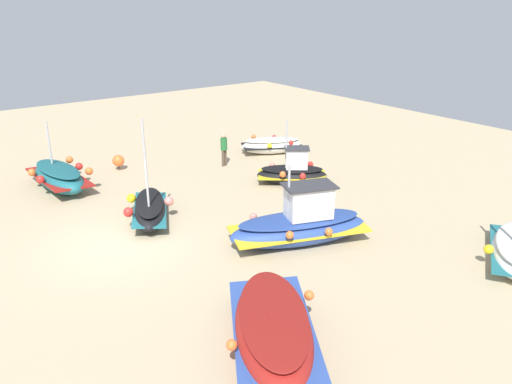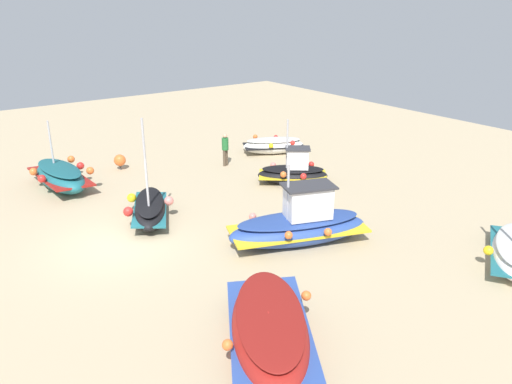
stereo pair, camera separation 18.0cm
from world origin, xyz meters
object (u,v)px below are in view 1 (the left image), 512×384
(fishing_boat_0, at_px, (293,172))
(fishing_boat_2, at_px, (59,177))
(fishing_boat_5, at_px, (272,145))
(mooring_buoy_0, at_px, (118,161))
(person_walking, at_px, (224,147))
(fishing_boat_3, at_px, (300,225))
(fishing_boat_1, at_px, (273,328))
(fishing_boat_4, at_px, (150,209))

(fishing_boat_0, xyz_separation_m, fishing_boat_2, (5.33, 8.46, 0.03))
(fishing_boat_5, distance_m, mooring_buoy_0, 7.86)
(fishing_boat_0, height_order, fishing_boat_2, fishing_boat_0)
(person_walking, bearing_deg, mooring_buoy_0, -136.94)
(person_walking, relative_size, mooring_buoy_0, 2.15)
(fishing_boat_0, relative_size, mooring_buoy_0, 4.28)
(fishing_boat_3, bearing_deg, fishing_boat_0, 71.87)
(person_walking, bearing_deg, fishing_boat_2, -119.47)
(fishing_boat_1, bearing_deg, fishing_boat_2, 34.57)
(fishing_boat_1, height_order, person_walking, person_walking)
(fishing_boat_5, bearing_deg, fishing_boat_1, 77.95)
(fishing_boat_1, relative_size, fishing_boat_5, 1.37)
(mooring_buoy_0, bearing_deg, fishing_boat_0, -138.91)
(fishing_boat_2, relative_size, mooring_buoy_0, 5.36)
(fishing_boat_2, height_order, fishing_boat_4, fishing_boat_4)
(fishing_boat_3, xyz_separation_m, fishing_boat_5, (8.77, -5.71, -0.22))
(fishing_boat_0, height_order, fishing_boat_1, fishing_boat_0)
(fishing_boat_4, distance_m, person_walking, 6.88)
(fishing_boat_4, distance_m, mooring_buoy_0, 6.34)
(fishing_boat_1, bearing_deg, fishing_boat_0, -11.27)
(fishing_boat_4, bearing_deg, fishing_boat_5, -38.52)
(fishing_boat_3, distance_m, fishing_boat_4, 5.66)
(fishing_boat_0, bearing_deg, fishing_boat_5, 100.75)
(fishing_boat_0, bearing_deg, fishing_boat_4, -142.64)
(fishing_boat_0, xyz_separation_m, mooring_buoy_0, (6.25, 5.45, -0.05))
(fishing_boat_3, relative_size, fishing_boat_5, 1.44)
(fishing_boat_3, relative_size, fishing_boat_4, 1.26)
(person_walking, bearing_deg, fishing_boat_3, -34.70)
(fishing_boat_5, distance_m, person_walking, 3.25)
(fishing_boat_0, distance_m, fishing_boat_3, 5.84)
(fishing_boat_4, bearing_deg, fishing_boat_2, 44.34)
(fishing_boat_3, relative_size, mooring_buoy_0, 6.69)
(fishing_boat_3, bearing_deg, mooring_buoy_0, 119.51)
(fishing_boat_0, xyz_separation_m, person_walking, (3.84, 1.07, 0.41))
(fishing_boat_2, bearing_deg, fishing_boat_4, 14.34)
(fishing_boat_0, height_order, mooring_buoy_0, fishing_boat_0)
(fishing_boat_2, height_order, fishing_boat_3, fishing_boat_2)
(fishing_boat_4, xyz_separation_m, fishing_boat_5, (4.10, -8.92, -0.01))
(fishing_boat_1, bearing_deg, fishing_boat_3, -16.30)
(fishing_boat_0, relative_size, fishing_boat_3, 0.64)
(fishing_boat_0, bearing_deg, mooring_buoy_0, 168.92)
(fishing_boat_1, xyz_separation_m, fishing_boat_3, (3.75, -4.13, 0.11))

